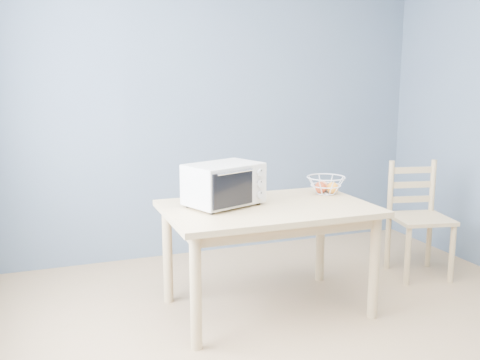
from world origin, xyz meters
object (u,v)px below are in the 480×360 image
object	(u,v)px
dining_table	(268,220)
dining_chair	(418,220)
toaster_oven	(222,184)
fruit_basket	(325,185)

from	to	relation	value
dining_table	dining_chair	bearing A→B (deg)	8.79
toaster_oven	fruit_basket	xyz separation A→B (m)	(0.85, 0.10, -0.08)
dining_table	dining_chair	size ratio (longest dim) A/B	1.50
fruit_basket	dining_chair	size ratio (longest dim) A/B	0.34
dining_table	fruit_basket	distance (m)	0.61
dining_table	dining_chair	xyz separation A→B (m)	(1.44, 0.22, -0.19)
dining_table	fruit_basket	bearing A→B (deg)	19.48
dining_table	toaster_oven	xyz separation A→B (m)	(-0.30, 0.10, 0.25)
toaster_oven	dining_chair	xyz separation A→B (m)	(1.74, 0.13, -0.44)
fruit_basket	dining_chair	xyz separation A→B (m)	(0.89, 0.03, -0.36)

